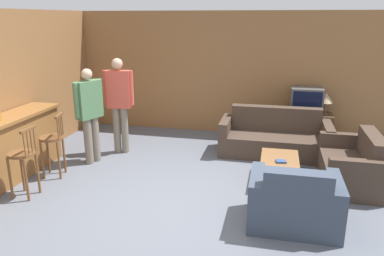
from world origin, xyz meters
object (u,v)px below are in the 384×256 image
(armchair_near, at_px, (294,204))
(tv, at_px, (306,101))
(bar_chair_mid, at_px, (53,143))
(coffee_table, at_px, (280,162))
(book_on_table, at_px, (281,161))
(bar_chair_near, at_px, (23,160))
(person_by_counter, at_px, (90,111))
(table_lamp, at_px, (326,98))
(couch_far, at_px, (275,139))
(tv_unit, at_px, (304,128))
(person_by_window, at_px, (119,100))
(loveseat_right, at_px, (353,166))

(armchair_near, relative_size, tv, 1.75)
(bar_chair_mid, bearing_deg, tv, 33.42)
(coffee_table, height_order, book_on_table, book_on_table)
(bar_chair_near, relative_size, person_by_counter, 0.62)
(table_lamp, height_order, person_by_counter, person_by_counter)
(bar_chair_mid, distance_m, couch_far, 3.89)
(couch_far, xyz_separation_m, person_by_counter, (-3.12, -1.13, 0.63))
(tv_unit, height_order, table_lamp, table_lamp)
(couch_far, distance_m, tv_unit, 1.01)
(armchair_near, height_order, table_lamp, table_lamp)
(bar_chair_near, relative_size, tv_unit, 0.97)
(bar_chair_near, xyz_separation_m, coffee_table, (3.52, 1.27, -0.23))
(bar_chair_mid, xyz_separation_m, person_by_window, (0.61, 1.27, 0.45))
(bar_chair_near, height_order, tv, tv)
(coffee_table, distance_m, tv, 2.23)
(couch_far, relative_size, person_by_counter, 1.20)
(book_on_table, height_order, person_by_counter, person_by_counter)
(bar_chair_near, relative_size, bar_chair_mid, 1.00)
(coffee_table, xyz_separation_m, tv_unit, (0.49, 2.11, -0.02))
(tv, xyz_separation_m, table_lamp, (0.36, 0.00, 0.07))
(tv_unit, distance_m, table_lamp, 0.73)
(person_by_window, bearing_deg, table_lamp, 20.07)
(loveseat_right, distance_m, book_on_table, 1.13)
(coffee_table, xyz_separation_m, tv, (0.49, 2.11, 0.54))
(bar_chair_mid, bearing_deg, coffee_table, 8.69)
(loveseat_right, distance_m, person_by_window, 4.11)
(tv, bearing_deg, tv_unit, 90.00)
(loveseat_right, bearing_deg, tv, 107.44)
(armchair_near, distance_m, book_on_table, 1.13)
(armchair_near, height_order, tv, tv)
(coffee_table, distance_m, person_by_counter, 3.27)
(bar_chair_near, distance_m, bar_chair_mid, 0.73)
(bar_chair_mid, relative_size, tv, 1.66)
(tv_unit, bearing_deg, table_lamp, -0.00)
(bar_chair_mid, xyz_separation_m, couch_far, (3.43, 1.81, -0.26))
(tv_unit, distance_m, person_by_window, 3.74)
(armchair_near, xyz_separation_m, coffee_table, (-0.17, 1.26, 0.03))
(table_lamp, distance_m, person_by_window, 4.01)
(bar_chair_mid, bearing_deg, book_on_table, 6.34)
(bar_chair_mid, distance_m, coffee_table, 3.57)
(armchair_near, height_order, coffee_table, armchair_near)
(coffee_table, height_order, tv_unit, tv_unit)
(bar_chair_mid, xyz_separation_m, book_on_table, (3.54, 0.39, -0.16))
(tv_unit, distance_m, person_by_counter, 4.23)
(couch_far, xyz_separation_m, loveseat_right, (1.18, -1.09, -0.00))
(loveseat_right, distance_m, table_lamp, 2.05)
(couch_far, distance_m, book_on_table, 1.43)
(coffee_table, distance_m, person_by_window, 3.08)
(loveseat_right, bearing_deg, person_by_window, 172.13)
(couch_far, relative_size, tv, 3.22)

